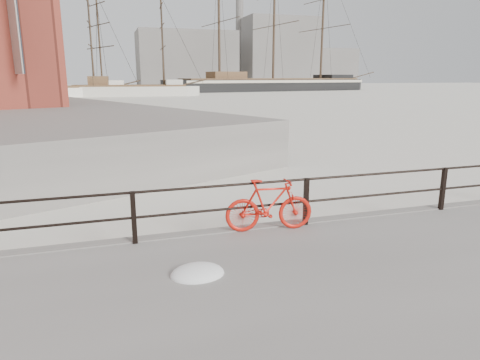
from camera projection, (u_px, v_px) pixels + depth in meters
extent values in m
plane|color=white|center=(434.00, 221.00, 10.26)|extent=(400.00, 400.00, 0.00)
imported|color=red|center=(269.00, 205.00, 8.55)|extent=(1.79, 0.49, 1.07)
ellipsoid|color=white|center=(197.00, 265.00, 6.70)|extent=(0.86, 0.67, 0.31)
cube|color=gray|center=(186.00, 60.00, 143.80)|extent=(32.00, 18.00, 18.00)
cube|color=gray|center=(277.00, 53.00, 157.91)|extent=(26.00, 20.00, 24.00)
cube|color=gray|center=(326.00, 67.00, 170.41)|extent=(20.00, 16.00, 14.00)
cylinder|color=gray|center=(240.00, 25.00, 156.42)|extent=(2.80, 2.80, 44.00)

